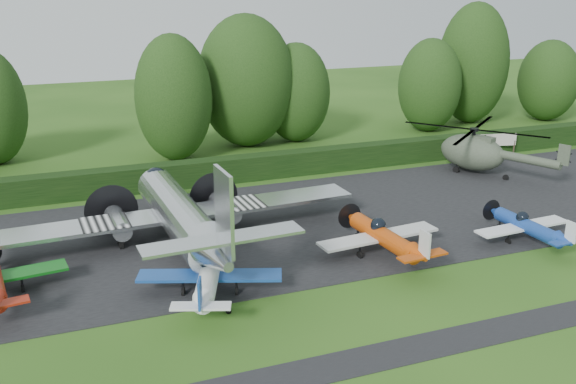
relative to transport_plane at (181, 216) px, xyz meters
name	(u,v)px	position (x,y,z in m)	size (l,w,h in m)	color
ground	(356,291)	(7.45, -8.87, -2.12)	(160.00, 160.00, 0.00)	#264D15
apron	(289,226)	(7.45, 1.13, -2.12)	(70.00, 18.00, 0.01)	black
taxiway_verge	(416,349)	(7.45, -14.87, -2.12)	(70.00, 2.00, 0.00)	black
hedgerow	(242,180)	(7.45, 12.13, -2.12)	(90.00, 1.60, 2.00)	black
transport_plane	(181,216)	(0.00, 0.00, 0.00)	(23.76, 18.22, 7.62)	silver
light_plane_white	(208,277)	(-0.03, -6.83, -0.92)	(7.51, 7.90, 2.89)	white
light_plane_orange	(384,236)	(10.99, -5.35, -0.88)	(7.78, 8.18, 2.99)	#B8420A
light_plane_blue	(528,226)	(20.42, -6.72, -1.06)	(6.65, 6.99, 2.55)	navy
helicopter	(473,149)	(26.34, 7.18, -0.05)	(11.99, 14.04, 3.86)	#3E4737
sign_board	(498,141)	(32.05, 11.13, -0.75)	(3.62, 0.14, 2.04)	#3F3326
tree_1	(430,85)	(31.46, 22.15, 2.80)	(6.66, 6.66, 9.87)	black
tree_3	(174,98)	(3.77, 20.31, 3.51)	(6.87, 6.87, 11.30)	black
tree_4	(549,81)	(47.29, 22.08, 2.47)	(6.85, 6.85, 9.21)	black
tree_5	(473,63)	(38.24, 24.18, 4.55)	(7.83, 7.83, 13.38)	black
tree_6	(296,93)	(16.50, 22.97, 2.79)	(6.82, 6.82, 9.86)	black
tree_9	(246,81)	(11.34, 23.03, 4.22)	(9.31, 9.31, 12.70)	black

